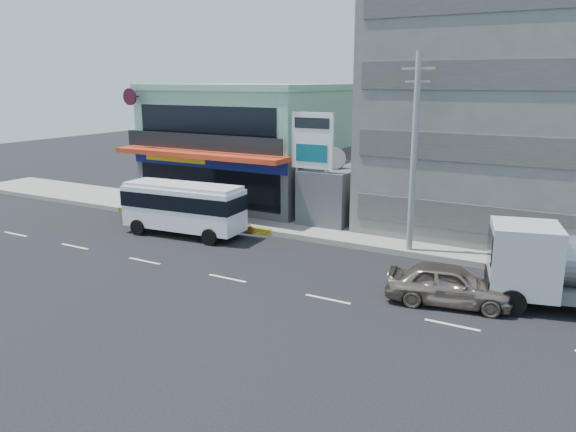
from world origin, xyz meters
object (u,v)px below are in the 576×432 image
(concrete_building, at_px, (527,111))
(motorcycle_rider, at_px, (239,220))
(satellite_dish, at_px, (333,167))
(minibus, at_px, (183,205))
(utility_pole_near, at_px, (414,154))
(shop_building, at_px, (249,148))
(sedan, at_px, (449,284))
(billboard, at_px, (312,147))

(concrete_building, height_order, motorcycle_rider, concrete_building)
(satellite_dish, distance_m, minibus, 9.14)
(motorcycle_rider, bearing_deg, satellite_dish, 46.43)
(utility_pole_near, xyz_separation_m, minibus, (-12.38, -2.69, -3.37))
(concrete_building, height_order, minibus, concrete_building)
(minibus, xyz_separation_m, motorcycle_rider, (2.38, 2.09, -1.02))
(shop_building, relative_size, concrete_building, 0.77)
(shop_building, distance_m, sedan, 21.36)
(concrete_building, bearing_deg, motorcycle_rider, -149.63)
(concrete_building, relative_size, billboard, 2.32)
(utility_pole_near, height_order, sedan, utility_pole_near)
(concrete_building, bearing_deg, shop_building, -176.65)
(minibus, bearing_deg, shop_building, 99.95)
(billboard, relative_size, motorcycle_rider, 3.03)
(billboard, bearing_deg, satellite_dish, 74.48)
(concrete_building, bearing_deg, sedan, -92.77)
(concrete_building, relative_size, motorcycle_rider, 7.03)
(billboard, distance_m, sedan, 12.93)
(minibus, height_order, sedan, minibus)
(concrete_building, xyz_separation_m, billboard, (-10.50, -5.80, -2.07))
(satellite_dish, bearing_deg, minibus, -135.38)
(satellite_dish, relative_size, utility_pole_near, 0.15)
(concrete_building, distance_m, sedan, 14.48)
(billboard, relative_size, utility_pole_near, 0.69)
(satellite_dish, height_order, motorcycle_rider, satellite_dish)
(shop_building, relative_size, motorcycle_rider, 5.45)
(billboard, distance_m, motorcycle_rider, 5.96)
(shop_building, height_order, sedan, shop_building)
(minibus, bearing_deg, sedan, -10.06)
(satellite_dish, height_order, sedan, satellite_dish)
(shop_building, xyz_separation_m, motorcycle_rider, (4.00, -7.15, -3.25))
(concrete_building, xyz_separation_m, sedan, (-0.63, -13.09, -6.17))
(concrete_building, height_order, sedan, concrete_building)
(billboard, height_order, sedan, billboard)
(minibus, xyz_separation_m, sedan, (15.75, -2.79, -0.94))
(concrete_building, bearing_deg, billboard, -151.08)
(concrete_building, height_order, billboard, concrete_building)
(utility_pole_near, bearing_deg, concrete_building, 62.24)
(concrete_building, bearing_deg, minibus, -147.85)
(utility_pole_near, bearing_deg, motorcycle_rider, -176.54)
(utility_pole_near, xyz_separation_m, sedan, (3.37, -5.49, -4.32))
(utility_pole_near, relative_size, motorcycle_rider, 4.40)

